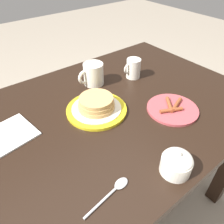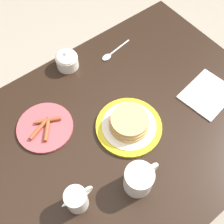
% 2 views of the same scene
% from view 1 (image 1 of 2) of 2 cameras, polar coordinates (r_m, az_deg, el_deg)
% --- Properties ---
extents(ground_plane, '(8.00, 8.00, 0.00)m').
position_cam_1_polar(ground_plane, '(1.43, -0.43, -23.00)').
color(ground_plane, gray).
extents(dining_table, '(1.19, 0.82, 0.74)m').
position_cam_1_polar(dining_table, '(0.94, -0.60, -5.46)').
color(dining_table, black).
rests_on(dining_table, ground_plane).
extents(pancake_plate, '(0.23, 0.23, 0.06)m').
position_cam_1_polar(pancake_plate, '(0.83, -4.09, 1.56)').
color(pancake_plate, gold).
rests_on(pancake_plate, dining_table).
extents(side_plate_bacon, '(0.20, 0.20, 0.02)m').
position_cam_1_polar(side_plate_bacon, '(0.87, 15.50, 0.83)').
color(side_plate_bacon, '#B2474C').
rests_on(side_plate_bacon, dining_table).
extents(coffee_mug, '(0.12, 0.09, 0.10)m').
position_cam_1_polar(coffee_mug, '(0.98, -5.01, 9.86)').
color(coffee_mug, silver).
rests_on(coffee_mug, dining_table).
extents(creamer_pitcher, '(0.11, 0.07, 0.10)m').
position_cam_1_polar(creamer_pitcher, '(1.04, 5.63, 11.41)').
color(creamer_pitcher, silver).
rests_on(creamer_pitcher, dining_table).
extents(sugar_bowl, '(0.09, 0.09, 0.08)m').
position_cam_1_polar(sugar_bowl, '(0.65, 16.50, -12.64)').
color(sugar_bowl, silver).
rests_on(sugar_bowl, dining_table).
extents(napkin, '(0.20, 0.18, 0.01)m').
position_cam_1_polar(napkin, '(0.82, -26.14, -5.78)').
color(napkin, white).
rests_on(napkin, dining_table).
extents(spoon, '(0.16, 0.04, 0.01)m').
position_cam_1_polar(spoon, '(0.61, 0.62, -19.65)').
color(spoon, silver).
rests_on(spoon, dining_table).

